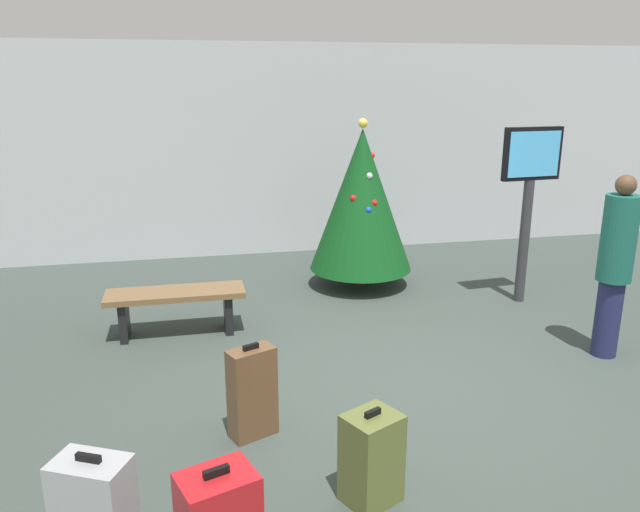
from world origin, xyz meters
name	(u,v)px	position (x,y,z in m)	size (l,w,h in m)	color
ground_plane	(411,385)	(0.00, 0.00, 0.00)	(16.00, 16.00, 0.00)	#38423D
back_wall	(308,150)	(0.00, 4.65, 1.56)	(16.00, 0.20, 3.11)	#B7BCC1
holiday_tree	(362,200)	(0.31, 2.74, 1.13)	(1.30, 1.30, 2.14)	#4C3319
flight_info_kiosk	(529,186)	(2.04, 1.77, 1.41)	(0.73, 0.15, 2.07)	#333338
waiting_bench	(176,302)	(-2.00, 1.60, 0.36)	(1.42, 0.44, 0.48)	brown
traveller_0	(615,263)	(2.06, 0.20, 0.93)	(0.39, 0.39, 1.76)	#1E234C
suitcase_0	(372,458)	(-0.78, -1.39, 0.30)	(0.42, 0.40, 0.64)	#59602D
suitcase_1	(252,393)	(-1.43, -0.49, 0.35)	(0.39, 0.30, 0.74)	brown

